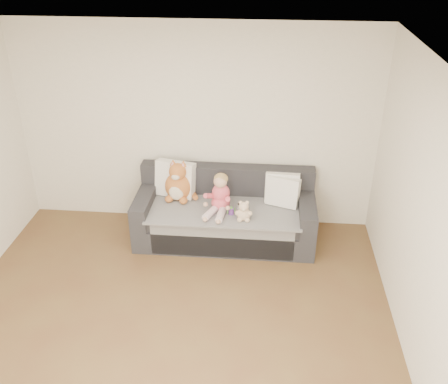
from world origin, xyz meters
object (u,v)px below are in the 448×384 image
at_px(sippy_cup, 231,210).
at_px(teddy_bear, 244,212).
at_px(sofa, 225,215).
at_px(toddler, 220,196).
at_px(plush_cat, 179,184).

bearing_deg(sippy_cup, teddy_bear, -36.18).
height_order(sofa, toddler, toddler).
xyz_separation_m(teddy_bear, sippy_cup, (-0.15, 0.11, -0.04)).
height_order(toddler, plush_cat, plush_cat).
distance_m(plush_cat, teddy_bear, 0.96).
bearing_deg(toddler, sippy_cup, -18.97).
bearing_deg(sippy_cup, toddler, 148.35).
relative_size(sofa, toddler, 4.49).
xyz_separation_m(toddler, teddy_bear, (0.30, -0.20, -0.10)).
height_order(sofa, plush_cat, plush_cat).
height_order(toddler, sippy_cup, toddler).
height_order(sofa, sippy_cup, sofa).
relative_size(sofa, sippy_cup, 19.49).
bearing_deg(sofa, toddler, -111.07).
relative_size(sofa, plush_cat, 4.04).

